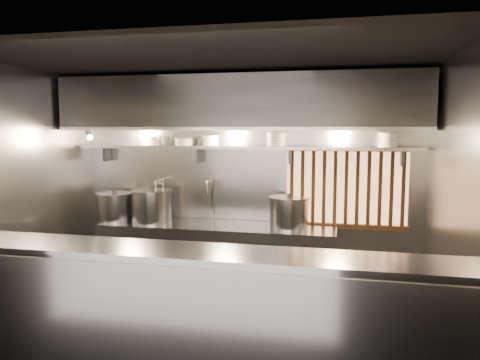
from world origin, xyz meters
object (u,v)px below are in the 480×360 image
at_px(stock_pot_left, 115,207).
at_px(stock_pot_mid, 152,206).
at_px(heat_lamp, 89,133).
at_px(pendant_bulb, 233,141).
at_px(stock_pot_right, 289,212).

distance_m(stock_pot_left, stock_pot_mid, 0.52).
distance_m(heat_lamp, stock_pot_left, 1.03).
height_order(pendant_bulb, stock_pot_left, pendant_bulb).
xyz_separation_m(stock_pot_left, stock_pot_right, (2.32, 0.02, 0.01)).
bearing_deg(stock_pot_mid, stock_pot_right, 0.52).
height_order(heat_lamp, stock_pot_mid, heat_lamp).
bearing_deg(stock_pot_left, pendant_bulb, 3.28).
bearing_deg(heat_lamp, stock_pot_right, 6.26).
relative_size(stock_pot_left, stock_pot_mid, 0.90).
height_order(pendant_bulb, stock_pot_right, pendant_bulb).
bearing_deg(heat_lamp, pendant_bulb, 11.00).
bearing_deg(stock_pot_left, stock_pot_mid, 0.23).
height_order(stock_pot_left, stock_pot_right, stock_pot_right).
distance_m(pendant_bulb, stock_pot_mid, 1.37).
xyz_separation_m(heat_lamp, stock_pot_right, (2.52, 0.28, -0.97)).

